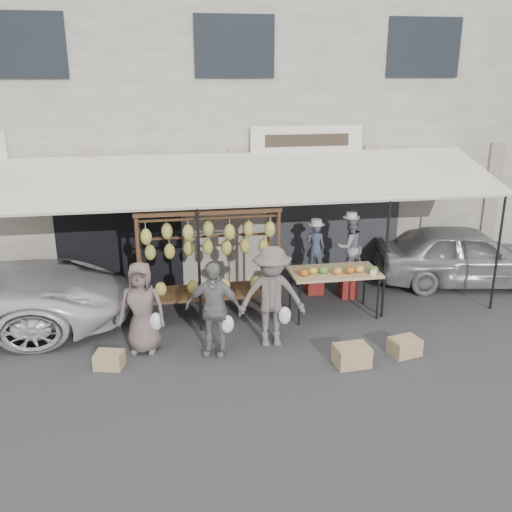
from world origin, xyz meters
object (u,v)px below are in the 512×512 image
Objects in this scene: banana_rack at (208,242)px; crate_near_b at (405,347)px; vendor_left at (315,248)px; crate_far at (109,360)px; vendor_right at (350,247)px; crate_near_a at (352,355)px; produce_table at (335,273)px; customer_mid at (214,309)px; customer_left at (142,308)px; customer_right at (272,297)px; sedan at (466,255)px.

banana_rack is 5.38× the size of crate_near_b.
crate_far is at bearing 50.52° from vendor_left.
vendor_right is 2.38× the size of crate_near_a.
crate_near_a is at bearing -98.51° from produce_table.
vendor_left is at bearing 64.07° from customer_mid.
customer_right reaches higher than customer_left.
crate_near_b is (4.32, -0.89, -0.65)m from customer_left.
customer_mid is (-0.05, -1.38, -0.75)m from banana_rack.
crate_near_b is at bearing -0.40° from customer_left.
sedan is at bearing 9.30° from banana_rack.
banana_rack is 1.63× the size of customer_left.
banana_rack reaches higher than produce_table.
produce_table is 1.60× the size of vendor_left.
banana_rack is 3.07m from vendor_right.
crate_near_b is (2.13, -0.75, -0.75)m from customer_right.
produce_table is at bearing 38.99° from customer_right.
customer_left is 4.45m from crate_near_b.
customer_mid is (1.17, -0.31, 0.02)m from customer_left.
crate_near_b is at bearing 8.86° from customer_mid.
customer_mid is 2.96× the size of crate_near_a.
crate_far is at bearing 118.38° from sedan.
vendor_right is 3.64m from customer_mid.
vendor_left is 3.37m from customer_mid.
crate_near_b is at bearing 10.35° from crate_near_a.
crate_far is (-4.17, -1.36, -0.74)m from produce_table.
customer_mid reaches higher than produce_table.
customer_right is (-1.43, -1.01, 0.02)m from produce_table.
crate_near_b is (0.76, -2.95, -0.87)m from vendor_left.
crate_far is (-1.72, -0.18, -0.68)m from customer_mid.
customer_right is (-1.38, -2.19, -0.13)m from vendor_left.
produce_table reaches higher than crate_far.
customer_mid is at bearing -166.59° from customer_right.
sedan is at bearing -162.02° from vendor_left.
crate_near_b is at bearing -15.65° from customer_right.
customer_right is (1.01, 0.17, 0.08)m from customer_mid.
customer_right reaches higher than customer_mid.
vendor_left is (-0.06, 1.18, 0.14)m from produce_table.
customer_left is at bearing 168.36° from crate_near_b.
customer_right is (-2.01, -1.85, -0.22)m from vendor_right.
vendor_left is 0.72m from vendor_right.
vendor_right is at bearing 55.73° from produce_table.
customer_left is at bearing -179.74° from customer_right.
customer_right is at bearing 140.72° from crate_near_a.
customer_right is at bearing 76.66° from vendor_left.
customer_left is 2.19m from customer_right.
vendor_left is at bearing 41.30° from customer_left.
customer_left is at bearing -175.35° from customer_mid.
sedan is (7.53, 2.50, 0.54)m from crate_far.
customer_mid is 0.41× the size of sedan.
vendor_right reaches higher than crate_far.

